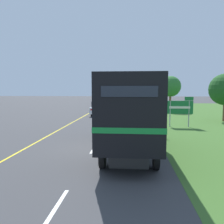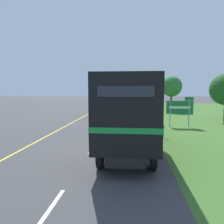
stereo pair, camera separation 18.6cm
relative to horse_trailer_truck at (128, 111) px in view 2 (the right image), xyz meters
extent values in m
plane|color=#3D3D3F|center=(-1.92, 0.32, -2.07)|extent=(200.00, 200.00, 0.00)
cube|color=yellow|center=(-5.62, 13.19, -2.07)|extent=(0.12, 58.32, 0.01)
cube|color=white|center=(-1.92, -5.84, -2.07)|extent=(0.12, 2.60, 0.01)
cube|color=white|center=(-1.92, 0.76, -2.07)|extent=(0.12, 2.60, 0.01)
cube|color=white|center=(-1.92, 7.36, -2.07)|extent=(0.12, 2.60, 0.01)
cube|color=white|center=(-1.92, 13.96, -2.07)|extent=(0.12, 2.60, 0.01)
cube|color=white|center=(-1.92, 20.56, -2.07)|extent=(0.12, 2.60, 0.01)
cube|color=white|center=(-1.92, 27.16, -2.07)|extent=(0.12, 2.60, 0.01)
cylinder|color=black|center=(-1.06, 3.80, -1.57)|extent=(0.22, 1.00, 1.00)
cylinder|color=black|center=(1.06, 3.80, -1.57)|extent=(0.22, 1.00, 1.00)
cylinder|color=black|center=(-1.06, -2.44, -1.57)|extent=(0.22, 1.00, 1.00)
cylinder|color=black|center=(1.06, -2.44, -1.57)|extent=(0.22, 1.00, 1.00)
cube|color=black|center=(0.00, 0.32, -1.39)|extent=(1.36, 8.32, 0.36)
cube|color=black|center=(0.00, -0.73, 0.23)|extent=(2.47, 6.22, 2.89)
cube|color=#198C38|center=(0.00, -0.73, -0.27)|extent=(2.49, 6.24, 0.20)
cube|color=#232833|center=(0.00, -3.85, 1.03)|extent=(1.85, 0.03, 0.36)
cube|color=black|center=(0.00, 3.43, -0.26)|extent=(2.37, 2.10, 1.90)
cube|color=#283342|center=(0.00, 4.49, -0.03)|extent=(2.10, 0.03, 0.85)
cylinder|color=black|center=(-4.65, 17.55, -1.74)|extent=(0.16, 0.66, 0.66)
cylinder|color=black|center=(-3.17, 17.55, -1.74)|extent=(0.16, 0.66, 0.66)
cylinder|color=black|center=(-4.65, 14.82, -1.74)|extent=(0.16, 0.66, 0.66)
cylinder|color=black|center=(-3.17, 14.82, -1.74)|extent=(0.16, 0.66, 0.66)
cube|color=white|center=(-3.91, 16.19, -1.35)|extent=(1.80, 4.40, 0.78)
cube|color=#282D38|center=(-3.91, 16.01, -0.63)|extent=(1.55, 2.42, 0.66)
cube|color=red|center=(-4.54, 13.98, -1.22)|extent=(0.20, 0.03, 0.14)
cube|color=red|center=(-3.28, 13.98, -1.22)|extent=(0.20, 0.03, 0.14)
cylinder|color=black|center=(-0.81, 33.59, -1.74)|extent=(0.16, 0.66, 0.66)
cylinder|color=black|center=(0.67, 33.59, -1.74)|extent=(0.16, 0.66, 0.66)
cylinder|color=black|center=(-0.81, 31.12, -1.74)|extent=(0.16, 0.66, 0.66)
cylinder|color=black|center=(0.67, 31.12, -1.74)|extent=(0.16, 0.66, 0.66)
cube|color=#234CAD|center=(-0.07, 32.35, -1.32)|extent=(1.80, 3.98, 0.84)
cube|color=#282D38|center=(-0.07, 32.19, -0.54)|extent=(1.55, 2.19, 0.72)
cube|color=red|center=(-0.70, 30.35, -1.17)|extent=(0.20, 0.03, 0.14)
cube|color=red|center=(0.56, 30.35, -1.17)|extent=(0.20, 0.03, 0.14)
cylinder|color=#9E9EA3|center=(3.40, 7.98, -0.95)|extent=(0.09, 0.09, 2.24)
cylinder|color=#9E9EA3|center=(4.97, 7.98, -0.95)|extent=(0.09, 0.09, 2.24)
cube|color=#196B33|center=(4.19, 7.98, -0.40)|extent=(2.24, 0.06, 1.12)
cube|color=#196B33|center=(4.95, 7.98, 0.35)|extent=(0.72, 0.06, 0.32)
cube|color=silver|center=(4.19, 7.94, -0.40)|extent=(1.75, 0.02, 0.20)
cylinder|color=brown|center=(5.79, 21.76, -0.84)|extent=(0.30, 0.30, 2.47)
sphere|color=#2D702D|center=(5.79, 21.76, 1.61)|extent=(3.01, 3.01, 3.01)
cylinder|color=white|center=(2.26, 3.37, -1.60)|extent=(0.07, 0.07, 0.95)
cylinder|color=orange|center=(2.26, 3.37, -1.33)|extent=(0.08, 0.08, 0.10)
camera|label=1|loc=(0.07, -10.97, 1.07)|focal=35.00mm
camera|label=2|loc=(0.25, -10.96, 1.07)|focal=35.00mm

